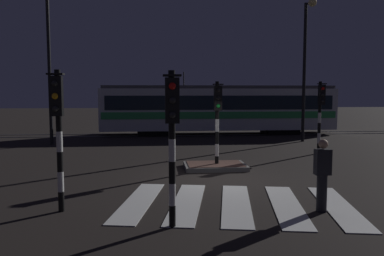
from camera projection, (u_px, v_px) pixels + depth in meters
The scene contains 13 objects.
ground_plane at pixel (218, 180), 12.43m from camera, with size 120.00×120.00×0.00m, color black.
rail_near at pixel (186, 135), 25.21m from camera, with size 80.00×0.12×0.03m, color #59595E.
rail_far at pixel (184, 133), 26.63m from camera, with size 80.00×0.12×0.03m, color #59595E.
crosswalk_zebra at pixel (236, 204), 9.70m from camera, with size 6.24×4.69×0.02m.
traffic_island at pixel (215, 166), 14.29m from camera, with size 2.25×1.51×0.18m.
traffic_light_median_centre at pixel (217, 111), 14.03m from camera, with size 0.36×0.42×3.19m.
traffic_light_corner_near_left at pixel (58, 119), 8.84m from camera, with size 0.36×0.42×3.31m.
traffic_light_corner_far_right at pixel (321, 106), 17.52m from camera, with size 0.36×0.42×3.29m.
traffic_light_kerb_mid_left at pixel (172, 125), 7.77m from camera, with size 0.36×0.42×3.23m.
street_lamp_trackside_left at pixel (48, 52), 20.24m from camera, with size 0.44×1.21×7.86m.
street_lamp_trackside_right at pixel (306, 55), 21.55m from camera, with size 0.44×1.21×7.79m.
tram at pixel (218, 108), 25.97m from camera, with size 15.63×2.58×4.15m.
pedestrian_waiting_at_kerb at pixel (322, 175), 9.02m from camera, with size 0.36×0.24×1.71m.
Camera 1 is at (-2.01, -12.09, 2.78)m, focal length 36.32 mm.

